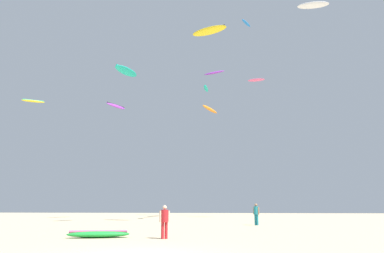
# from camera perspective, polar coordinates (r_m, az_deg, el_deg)

# --- Properties ---
(person_foreground) EXTENTS (0.49, 0.36, 1.59)m
(person_foreground) POSITION_cam_1_polar(r_m,az_deg,el_deg) (18.60, -4.25, -14.01)
(person_foreground) COLOR #B21E23
(person_foreground) RESTS_ON ground
(person_midground) EXTENTS (0.46, 0.40, 1.69)m
(person_midground) POSITION_cam_1_polar(r_m,az_deg,el_deg) (30.79, 9.84, -12.90)
(person_midground) COLOR teal
(person_midground) RESTS_ON ground
(kite_grounded_near) EXTENTS (3.20, 1.59, 0.38)m
(kite_grounded_near) POSITION_cam_1_polar(r_m,az_deg,el_deg) (19.72, -14.21, -15.75)
(kite_grounded_near) COLOR green
(kite_grounded_near) RESTS_ON ground
(kite_aloft_0) EXTENTS (3.75, 2.55, 0.61)m
(kite_aloft_0) POSITION_cam_1_polar(r_m,az_deg,el_deg) (37.04, 2.66, 14.50)
(kite_aloft_0) COLOR yellow
(kite_aloft_1) EXTENTS (0.59, 2.09, 0.53)m
(kite_aloft_1) POSITION_cam_1_polar(r_m,az_deg,el_deg) (41.21, 2.17, 5.86)
(kite_aloft_1) COLOR #19B29E
(kite_aloft_2) EXTENTS (2.60, 4.15, 0.84)m
(kite_aloft_2) POSITION_cam_1_polar(r_m,az_deg,el_deg) (45.58, -10.09, 8.39)
(kite_aloft_2) COLOR #19B29E
(kite_aloft_3) EXTENTS (1.74, 2.46, 0.60)m
(kite_aloft_3) POSITION_cam_1_polar(r_m,az_deg,el_deg) (36.46, -11.63, 3.13)
(kite_aloft_3) COLOR purple
(kite_aloft_4) EXTENTS (3.80, 1.50, 0.69)m
(kite_aloft_4) POSITION_cam_1_polar(r_m,az_deg,el_deg) (48.97, 18.13, 17.31)
(kite_aloft_4) COLOR white
(kite_aloft_5) EXTENTS (3.36, 2.25, 0.70)m
(kite_aloft_5) POSITION_cam_1_polar(r_m,az_deg,el_deg) (54.90, 3.42, 8.25)
(kite_aloft_5) COLOR purple
(kite_aloft_6) EXTENTS (2.45, 1.15, 0.41)m
(kite_aloft_6) POSITION_cam_1_polar(r_m,az_deg,el_deg) (53.59, 9.85, 7.06)
(kite_aloft_6) COLOR #E5598C
(kite_aloft_7) EXTENTS (2.35, 1.69, 0.34)m
(kite_aloft_7) POSITION_cam_1_polar(r_m,az_deg,el_deg) (43.05, -23.24, 3.60)
(kite_aloft_7) COLOR yellow
(kite_aloft_8) EXTENTS (1.49, 2.18, 0.48)m
(kite_aloft_8) POSITION_cam_1_polar(r_m,az_deg,el_deg) (45.65, 8.33, 15.46)
(kite_aloft_8) COLOR blue
(kite_aloft_9) EXTENTS (2.68, 4.41, 1.01)m
(kite_aloft_9) POSITION_cam_1_polar(r_m,az_deg,el_deg) (49.89, 2.78, 2.66)
(kite_aloft_9) COLOR orange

